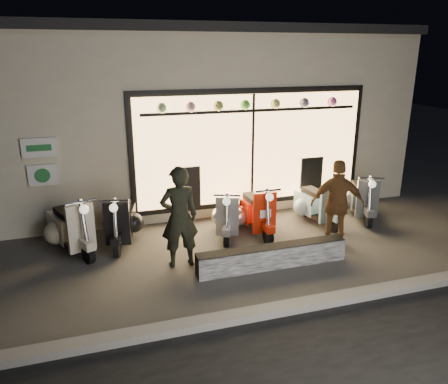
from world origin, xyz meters
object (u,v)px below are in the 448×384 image
(graffiti_barrier, at_px, (272,256))
(man, at_px, (179,217))
(woman, at_px, (337,204))
(scooter_silver, at_px, (229,214))
(scooter_red, at_px, (254,211))

(graffiti_barrier, distance_m, man, 1.76)
(graffiti_barrier, relative_size, woman, 1.58)
(scooter_silver, height_order, woman, woman)
(graffiti_barrier, height_order, scooter_silver, scooter_silver)
(graffiti_barrier, xyz_separation_m, woman, (1.52, 0.46, 0.66))
(man, bearing_deg, scooter_silver, -139.07)
(scooter_red, bearing_deg, woman, -44.67)
(man, height_order, woman, man)
(graffiti_barrier, height_order, scooter_red, scooter_red)
(graffiti_barrier, relative_size, man, 1.50)
(scooter_red, relative_size, man, 0.81)
(graffiti_barrier, distance_m, scooter_red, 1.72)
(graffiti_barrier, distance_m, scooter_silver, 1.75)
(woman, bearing_deg, graffiti_barrier, 40.25)
(scooter_red, height_order, man, man)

